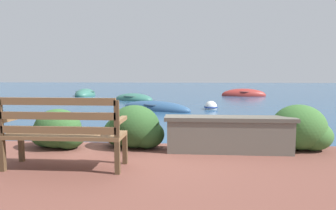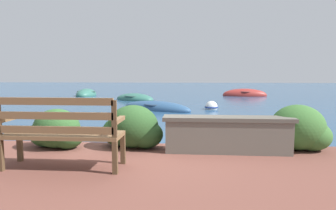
{
  "view_description": "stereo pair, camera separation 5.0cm",
  "coord_description": "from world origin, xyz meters",
  "px_view_note": "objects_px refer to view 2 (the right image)",
  "views": [
    {
      "loc": [
        0.94,
        -5.08,
        1.44
      ],
      "look_at": [
        0.31,
        3.58,
        0.51
      ],
      "focal_mm": 32.0,
      "sensor_mm": 36.0,
      "label": 1
    },
    {
      "loc": [
        0.99,
        -5.08,
        1.44
      ],
      "look_at": [
        0.31,
        3.58,
        0.51
      ],
      "focal_mm": 32.0,
      "sensor_mm": 36.0,
      "label": 2
    }
  ],
  "objects_px": {
    "rowboat_outer": "(245,95)",
    "rowboat_far": "(86,95)",
    "rowboat_mid": "(135,99)",
    "mooring_buoy": "(211,107)",
    "rowboat_nearest": "(156,108)",
    "park_bench": "(62,131)"
  },
  "relations": [
    {
      "from": "rowboat_far",
      "to": "mooring_buoy",
      "type": "height_order",
      "value": "rowboat_far"
    },
    {
      "from": "rowboat_nearest",
      "to": "rowboat_far",
      "type": "height_order",
      "value": "rowboat_far"
    },
    {
      "from": "rowboat_far",
      "to": "mooring_buoy",
      "type": "distance_m",
      "value": 9.97
    },
    {
      "from": "rowboat_far",
      "to": "rowboat_outer",
      "type": "height_order",
      "value": "rowboat_outer"
    },
    {
      "from": "mooring_buoy",
      "to": "rowboat_far",
      "type": "bearing_deg",
      "value": 138.68
    },
    {
      "from": "rowboat_nearest",
      "to": "rowboat_outer",
      "type": "xyz_separation_m",
      "value": [
        4.72,
        7.41,
        0.02
      ]
    },
    {
      "from": "rowboat_outer",
      "to": "park_bench",
      "type": "bearing_deg",
      "value": -104.6
    },
    {
      "from": "rowboat_outer",
      "to": "rowboat_mid",
      "type": "bearing_deg",
      "value": -149.26
    },
    {
      "from": "rowboat_nearest",
      "to": "rowboat_mid",
      "type": "height_order",
      "value": "rowboat_mid"
    },
    {
      "from": "rowboat_nearest",
      "to": "rowboat_far",
      "type": "relative_size",
      "value": 1.38
    },
    {
      "from": "park_bench",
      "to": "rowboat_nearest",
      "type": "relative_size",
      "value": 0.48
    },
    {
      "from": "park_bench",
      "to": "rowboat_far",
      "type": "height_order",
      "value": "park_bench"
    },
    {
      "from": "rowboat_mid",
      "to": "rowboat_far",
      "type": "relative_size",
      "value": 1.1
    },
    {
      "from": "park_bench",
      "to": "rowboat_nearest",
      "type": "bearing_deg",
      "value": 96.21
    },
    {
      "from": "park_bench",
      "to": "rowboat_outer",
      "type": "distance_m",
      "value": 16.22
    },
    {
      "from": "rowboat_nearest",
      "to": "rowboat_far",
      "type": "distance_m",
      "value": 8.71
    },
    {
      "from": "rowboat_outer",
      "to": "rowboat_far",
      "type": "bearing_deg",
      "value": -173.91
    },
    {
      "from": "rowboat_mid",
      "to": "rowboat_outer",
      "type": "bearing_deg",
      "value": 54.07
    },
    {
      "from": "mooring_buoy",
      "to": "rowboat_outer",
      "type": "bearing_deg",
      "value": 70.37
    },
    {
      "from": "rowboat_far",
      "to": "rowboat_mid",
      "type": "bearing_deg",
      "value": 48.92
    },
    {
      "from": "park_bench",
      "to": "rowboat_nearest",
      "type": "height_order",
      "value": "park_bench"
    },
    {
      "from": "rowboat_nearest",
      "to": "rowboat_outer",
      "type": "bearing_deg",
      "value": -93.69
    }
  ]
}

